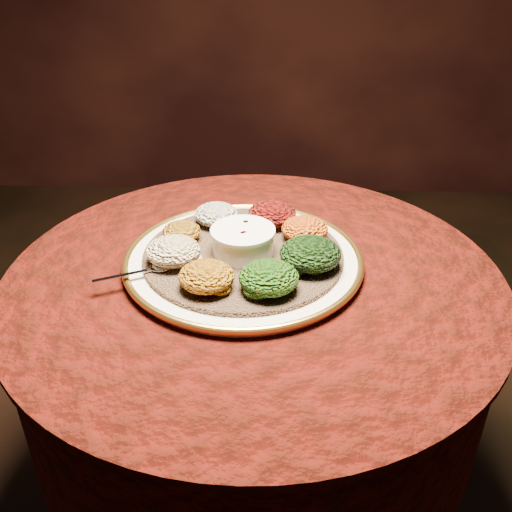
{
  "coord_description": "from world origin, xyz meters",
  "views": [
    {
      "loc": [
        0.04,
        -0.93,
        1.33
      ],
      "look_at": [
        0.0,
        0.02,
        0.76
      ],
      "focal_mm": 40.0,
      "sensor_mm": 36.0,
      "label": 1
    }
  ],
  "objects": [
    {
      "name": "portion_mixveg",
      "position": [
        0.03,
        -0.1,
        0.79
      ],
      "size": [
        0.11,
        0.1,
        0.05
      ],
      "primitive_type": "ellipsoid",
      "color": "#A73C0A",
      "rests_on": "injera"
    },
    {
      "name": "portion_kitfo",
      "position": [
        0.03,
        0.15,
        0.79
      ],
      "size": [
        0.1,
        0.1,
        0.05
      ],
      "primitive_type": "ellipsoid",
      "color": "black",
      "rests_on": "injera"
    },
    {
      "name": "platter",
      "position": [
        -0.02,
        0.03,
        0.75
      ],
      "size": [
        0.6,
        0.6,
        0.02
      ],
      "rotation": [
        0.0,
        0.0,
        -0.44
      ],
      "color": "white",
      "rests_on": "table"
    },
    {
      "name": "injera",
      "position": [
        -0.02,
        0.03,
        0.76
      ],
      "size": [
        0.46,
        0.46,
        0.01
      ],
      "primitive_type": "cylinder",
      "rotation": [
        0.0,
        0.0,
        0.2
      ],
      "color": "brown",
      "rests_on": "platter"
    },
    {
      "name": "portion_ayib",
      "position": [
        -0.08,
        0.15,
        0.78
      ],
      "size": [
        0.09,
        0.09,
        0.04
      ],
      "primitive_type": "ellipsoid",
      "color": "beige",
      "rests_on": "injera"
    },
    {
      "name": "spoon",
      "position": [
        -0.18,
        -0.05,
        0.77
      ],
      "size": [
        0.13,
        0.07,
        0.01
      ],
      "rotation": [
        0.0,
        0.0,
        -2.72
      ],
      "color": "silver",
      "rests_on": "injera"
    },
    {
      "name": "portion_gomen",
      "position": [
        0.11,
        -0.02,
        0.79
      ],
      "size": [
        0.11,
        0.11,
        0.06
      ],
      "primitive_type": "ellipsoid",
      "color": "black",
      "rests_on": "injera"
    },
    {
      "name": "portion_shiro",
      "position": [
        -0.15,
        0.07,
        0.78
      ],
      "size": [
        0.08,
        0.07,
        0.04
      ],
      "primitive_type": "ellipsoid",
      "color": "#8E5911",
      "rests_on": "injera"
    },
    {
      "name": "stew_bowl",
      "position": [
        -0.02,
        0.03,
        0.79
      ],
      "size": [
        0.12,
        0.12,
        0.05
      ],
      "color": "white",
      "rests_on": "injera"
    },
    {
      "name": "portion_kik",
      "position": [
        -0.08,
        -0.1,
        0.79
      ],
      "size": [
        0.1,
        0.09,
        0.05
      ],
      "primitive_type": "ellipsoid",
      "color": "#A46E0E",
      "rests_on": "injera"
    },
    {
      "name": "portion_tikil",
      "position": [
        0.1,
        0.09,
        0.78
      ],
      "size": [
        0.09,
        0.09,
        0.05
      ],
      "primitive_type": "ellipsoid",
      "color": "#C47F10",
      "rests_on": "injera"
    },
    {
      "name": "table",
      "position": [
        0.0,
        0.0,
        0.55
      ],
      "size": [
        0.96,
        0.96,
        0.73
      ],
      "color": "black",
      "rests_on": "ground"
    },
    {
      "name": "portion_timatim",
      "position": [
        -0.15,
        -0.01,
        0.79
      ],
      "size": [
        0.1,
        0.1,
        0.05
      ],
      "primitive_type": "ellipsoid",
      "color": "maroon",
      "rests_on": "injera"
    }
  ]
}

